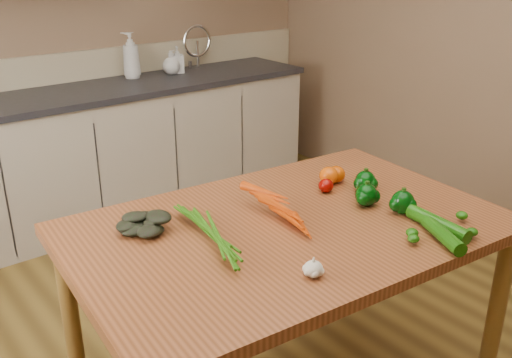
{
  "coord_description": "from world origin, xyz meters",
  "views": [
    {
      "loc": [
        -1.36,
        -1.32,
        1.74
      ],
      "look_at": [
        -0.08,
        0.31,
        0.9
      ],
      "focal_mm": 40.0,
      "sensor_mm": 36.0,
      "label": 1
    }
  ],
  "objects": [
    {
      "name": "soap_bottle_c",
      "position": [
        0.71,
        2.29,
        0.98
      ],
      "size": [
        0.13,
        0.13,
        0.16
      ],
      "primitive_type": "imported",
      "rotation": [
        0.0,
        0.0,
        1.55
      ],
      "color": "silver",
      "rests_on": "counter_run"
    },
    {
      "name": "soap_bottle_a",
      "position": [
        0.42,
        2.34,
        1.06
      ],
      "size": [
        0.17,
        0.17,
        0.31
      ],
      "primitive_type": "imported",
      "rotation": [
        0.0,
        0.0,
        4.06
      ],
      "color": "silver",
      "rests_on": "counter_run"
    },
    {
      "name": "tomato_a",
      "position": [
        0.18,
        0.18,
        0.85
      ],
      "size": [
        0.06,
        0.06,
        0.06
      ],
      "primitive_type": "ellipsoid",
      "color": "#810602",
      "rests_on": "table"
    },
    {
      "name": "garlic_bulb",
      "position": [
        -0.31,
        -0.26,
        0.85
      ],
      "size": [
        0.06,
        0.06,
        0.05
      ],
      "primitive_type": "ellipsoid",
      "color": "silver",
      "rests_on": "table"
    },
    {
      "name": "pepper_c",
      "position": [
        0.26,
        -0.14,
        0.87
      ],
      "size": [
        0.09,
        0.09,
        0.09
      ],
      "primitive_type": "sphere",
      "color": "#023206",
      "rests_on": "table"
    },
    {
      "name": "leafy_greens",
      "position": [
        -0.58,
        0.33,
        0.88
      ],
      "size": [
        0.22,
        0.2,
        0.11
      ],
      "primitive_type": null,
      "color": "black",
      "rests_on": "table"
    },
    {
      "name": "table",
      "position": [
        -0.13,
        0.06,
        0.73
      ],
      "size": [
        1.62,
        1.12,
        0.82
      ],
      "rotation": [
        0.0,
        0.0,
        -0.09
      ],
      "color": "brown",
      "rests_on": "ground"
    },
    {
      "name": "soap_bottle_b",
      "position": [
        0.76,
        2.3,
        1.0
      ],
      "size": [
        0.11,
        0.11,
        0.19
      ],
      "primitive_type": "imported",
      "rotation": [
        0.0,
        0.0,
        5.9
      ],
      "color": "silver",
      "rests_on": "counter_run"
    },
    {
      "name": "zucchini_a",
      "position": [
        0.24,
        -0.31,
        0.85
      ],
      "size": [
        0.08,
        0.26,
        0.05
      ],
      "primitive_type": "cylinder",
      "rotation": [
        1.57,
        0.0,
        -0.1
      ],
      "color": "#124807",
      "rests_on": "table"
    },
    {
      "name": "room",
      "position": [
        0.0,
        0.17,
        1.25
      ],
      "size": [
        4.04,
        5.04,
        2.64
      ],
      "color": "brown",
      "rests_on": "ground"
    },
    {
      "name": "counter_run",
      "position": [
        0.21,
        2.19,
        0.46
      ],
      "size": [
        2.84,
        0.64,
        1.14
      ],
      "color": "#B1A493",
      "rests_on": "ground"
    },
    {
      "name": "pepper_a",
      "position": [
        0.21,
        -0.01,
        0.87
      ],
      "size": [
        0.09,
        0.09,
        0.09
      ],
      "primitive_type": "sphere",
      "color": "#023206",
      "rests_on": "table"
    },
    {
      "name": "tomato_b",
      "position": [
        0.25,
        0.23,
        0.86
      ],
      "size": [
        0.08,
        0.08,
        0.08
      ],
      "primitive_type": "ellipsoid",
      "color": "#D44A05",
      "rests_on": "table"
    },
    {
      "name": "tomato_c",
      "position": [
        0.29,
        0.23,
        0.86
      ],
      "size": [
        0.08,
        0.08,
        0.07
      ],
      "primitive_type": "ellipsoid",
      "color": "#D44A05",
      "rests_on": "table"
    },
    {
      "name": "pepper_b",
      "position": [
        0.31,
        0.08,
        0.87
      ],
      "size": [
        0.09,
        0.09,
        0.09
      ],
      "primitive_type": "sphere",
      "color": "#023206",
      "rests_on": "table"
    },
    {
      "name": "zucchini_b",
      "position": [
        0.19,
        -0.37,
        0.85
      ],
      "size": [
        0.14,
        0.22,
        0.05
      ],
      "primitive_type": "cylinder",
      "rotation": [
        1.57,
        0.0,
        -0.44
      ],
      "color": "#124807",
      "rests_on": "table"
    },
    {
      "name": "carrot_bunch",
      "position": [
        -0.22,
        0.11,
        0.86
      ],
      "size": [
        0.3,
        0.24,
        0.08
      ],
      "primitive_type": null,
      "rotation": [
        0.0,
        0.0,
        -0.09
      ],
      "color": "#C93E04",
      "rests_on": "table"
    }
  ]
}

